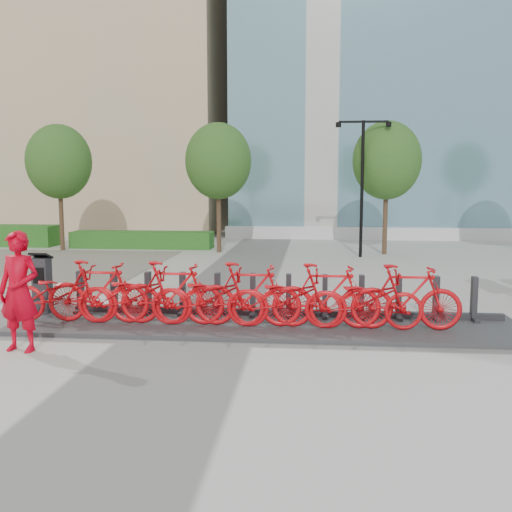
{
  "coord_description": "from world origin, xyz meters",
  "views": [
    {
      "loc": [
        2.15,
        -10.37,
        2.71
      ],
      "look_at": [
        1.0,
        1.5,
        1.2
      ],
      "focal_mm": 40.0,
      "sensor_mm": 36.0,
      "label": 1
    }
  ],
  "objects": [
    {
      "name": "ground",
      "position": [
        0.0,
        0.0,
        0.0
      ],
      "size": [
        120.0,
        120.0,
        0.0
      ],
      "primitive_type": "plane",
      "color": "#B4B4B4"
    },
    {
      "name": "hedge_b",
      "position": [
        -5.0,
        13.2,
        0.35
      ],
      "size": [
        6.0,
        1.2,
        0.7
      ],
      "primitive_type": "cube",
      "color": "#35752C",
      "rests_on": "ground"
    },
    {
      "name": "tree_0",
      "position": [
        -8.0,
        12.0,
        3.59
      ],
      "size": [
        2.6,
        2.6,
        5.1
      ],
      "color": "#493727",
      "rests_on": "ground"
    },
    {
      "name": "tree_1",
      "position": [
        -1.5,
        12.0,
        3.59
      ],
      "size": [
        2.6,
        2.6,
        5.1
      ],
      "color": "#493727",
      "rests_on": "ground"
    },
    {
      "name": "tree_2",
      "position": [
        5.0,
        12.0,
        3.59
      ],
      "size": [
        2.6,
        2.6,
        5.1
      ],
      "color": "#493727",
      "rests_on": "ground"
    },
    {
      "name": "streetlamp",
      "position": [
        4.0,
        11.0,
        3.13
      ],
      "size": [
        2.0,
        0.2,
        5.0
      ],
      "color": "black",
      "rests_on": "ground"
    },
    {
      "name": "dock_pad",
      "position": [
        1.3,
        0.3,
        0.04
      ],
      "size": [
        9.6,
        2.4,
        0.08
      ],
      "primitive_type": "cube",
      "color": "#3B3B3E",
      "rests_on": "ground"
    },
    {
      "name": "dock_rail_posts",
      "position": [
        1.36,
        0.77,
        0.51
      ],
      "size": [
        8.02,
        0.5,
        0.85
      ],
      "primitive_type": null,
      "color": "#2A2A2E",
      "rests_on": "dock_pad"
    },
    {
      "name": "bike_0",
      "position": [
        -2.6,
        -0.05,
        0.62
      ],
      "size": [
        2.05,
        0.72,
        1.08
      ],
      "primitive_type": "imported",
      "rotation": [
        0.0,
        0.0,
        1.57
      ],
      "color": "red",
      "rests_on": "dock_pad"
    },
    {
      "name": "bike_1",
      "position": [
        -1.88,
        -0.05,
        0.68
      ],
      "size": [
        1.99,
        0.56,
        1.2
      ],
      "primitive_type": "imported",
      "rotation": [
        0.0,
        0.0,
        1.57
      ],
      "color": "red",
      "rests_on": "dock_pad"
    },
    {
      "name": "bike_2",
      "position": [
        -1.16,
        -0.05,
        0.62
      ],
      "size": [
        2.05,
        0.72,
        1.08
      ],
      "primitive_type": "imported",
      "rotation": [
        0.0,
        0.0,
        1.57
      ],
      "color": "red",
      "rests_on": "dock_pad"
    },
    {
      "name": "bike_3",
      "position": [
        -0.44,
        -0.05,
        0.68
      ],
      "size": [
        1.99,
        0.56,
        1.2
      ],
      "primitive_type": "imported",
      "rotation": [
        0.0,
        0.0,
        1.57
      ],
      "color": "red",
      "rests_on": "dock_pad"
    },
    {
      "name": "bike_4",
      "position": [
        0.28,
        -0.05,
        0.62
      ],
      "size": [
        2.05,
        0.72,
        1.08
      ],
      "primitive_type": "imported",
      "rotation": [
        0.0,
        0.0,
        1.57
      ],
      "color": "red",
      "rests_on": "dock_pad"
    },
    {
      "name": "bike_5",
      "position": [
        1.0,
        -0.05,
        0.68
      ],
      "size": [
        1.99,
        0.56,
        1.2
      ],
      "primitive_type": "imported",
      "rotation": [
        0.0,
        0.0,
        1.57
      ],
      "color": "red",
      "rests_on": "dock_pad"
    },
    {
      "name": "bike_6",
      "position": [
        1.72,
        -0.05,
        0.62
      ],
      "size": [
        2.05,
        0.72,
        1.08
      ],
      "primitive_type": "imported",
      "rotation": [
        0.0,
        0.0,
        1.57
      ],
      "color": "red",
      "rests_on": "dock_pad"
    },
    {
      "name": "bike_7",
      "position": [
        2.44,
        -0.05,
        0.68
      ],
      "size": [
        1.99,
        0.56,
        1.2
      ],
      "primitive_type": "imported",
      "rotation": [
        0.0,
        0.0,
        1.57
      ],
      "color": "red",
      "rests_on": "dock_pad"
    },
    {
      "name": "bike_8",
      "position": [
        3.16,
        -0.05,
        0.62
      ],
      "size": [
        2.05,
        0.72,
        1.08
      ],
      "primitive_type": "imported",
      "rotation": [
        0.0,
        0.0,
        1.57
      ],
      "color": "red",
      "rests_on": "dock_pad"
    },
    {
      "name": "bike_9",
      "position": [
        3.88,
        -0.05,
        0.68
      ],
      "size": [
        1.99,
        0.56,
        1.2
      ],
      "primitive_type": "imported",
      "rotation": [
        0.0,
        0.0,
        1.57
      ],
      "color": "red",
      "rests_on": "dock_pad"
    },
    {
      "name": "kiosk",
      "position": [
        -3.32,
        0.64,
        0.68
      ],
      "size": [
        0.4,
        0.34,
        1.26
      ],
      "rotation": [
        0.0,
        0.0,
        -0.04
      ],
      "color": "#2A2A2E",
      "rests_on": "dock_pad"
    },
    {
      "name": "worker_red",
      "position": [
        -2.54,
        -1.72,
        0.98
      ],
      "size": [
        0.78,
        0.57,
        1.97
      ],
      "primitive_type": "imported",
      "rotation": [
        0.0,
        0.0,
        -0.14
      ],
      "color": "#BF0015",
      "rests_on": "ground"
    }
  ]
}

